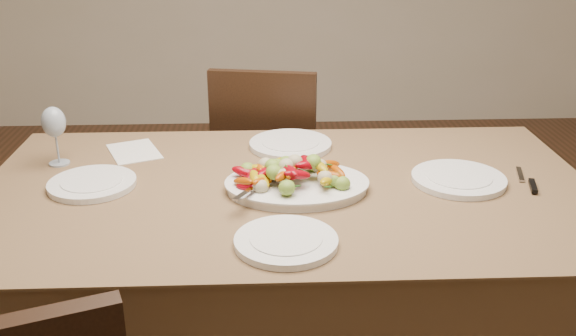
% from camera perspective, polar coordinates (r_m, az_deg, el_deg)
% --- Properties ---
extents(dining_table, '(1.84, 1.04, 0.76)m').
position_cam_1_polar(dining_table, '(2.10, 0.00, -11.19)').
color(dining_table, brown).
rests_on(dining_table, ground).
extents(chair_far, '(0.49, 0.49, 0.95)m').
position_cam_1_polar(chair_far, '(2.80, -1.52, 0.05)').
color(chair_far, black).
rests_on(chair_far, ground).
extents(serving_platter, '(0.41, 0.31, 0.02)m').
position_cam_1_polar(serving_platter, '(1.89, 0.80, -1.65)').
color(serving_platter, white).
rests_on(serving_platter, dining_table).
extents(roasted_vegetables, '(0.34, 0.23, 0.09)m').
position_cam_1_polar(roasted_vegetables, '(1.87, 0.81, -0.06)').
color(roasted_vegetables, maroon).
rests_on(roasted_vegetables, serving_platter).
extents(serving_spoon, '(0.28, 0.17, 0.03)m').
position_cam_1_polar(serving_spoon, '(1.84, -1.15, -1.11)').
color(serving_spoon, '#9EA0A8').
rests_on(serving_spoon, serving_platter).
extents(plate_left, '(0.26, 0.26, 0.02)m').
position_cam_1_polar(plate_left, '(2.00, -17.01, -1.36)').
color(plate_left, white).
rests_on(plate_left, dining_table).
extents(plate_right, '(0.28, 0.28, 0.02)m').
position_cam_1_polar(plate_right, '(2.01, 14.91, -0.98)').
color(plate_right, white).
rests_on(plate_right, dining_table).
extents(plate_far, '(0.28, 0.28, 0.02)m').
position_cam_1_polar(plate_far, '(2.23, 0.22, 2.09)').
color(plate_far, white).
rests_on(plate_far, dining_table).
extents(plate_near, '(0.26, 0.26, 0.02)m').
position_cam_1_polar(plate_near, '(1.60, -0.18, -6.57)').
color(plate_near, white).
rests_on(plate_near, dining_table).
extents(wine_glass, '(0.08, 0.08, 0.20)m').
position_cam_1_polar(wine_glass, '(2.18, -19.98, 2.83)').
color(wine_glass, '#8C99A5').
rests_on(wine_glass, dining_table).
extents(menu_card, '(0.22, 0.25, 0.00)m').
position_cam_1_polar(menu_card, '(2.25, -13.52, 1.44)').
color(menu_card, silver).
rests_on(menu_card, dining_table).
extents(table_knife, '(0.07, 0.20, 0.01)m').
position_cam_1_polar(table_knife, '(2.07, 20.47, -1.12)').
color(table_knife, '#9EA0A8').
rests_on(table_knife, dining_table).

